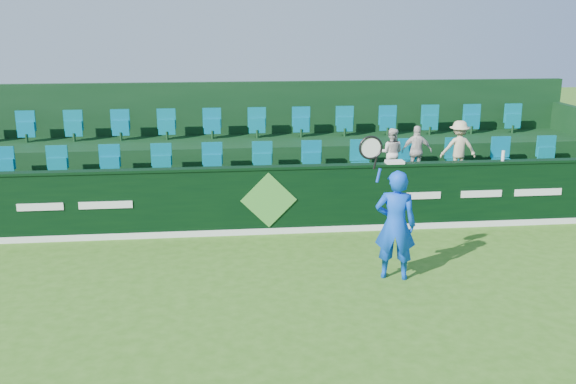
{
  "coord_description": "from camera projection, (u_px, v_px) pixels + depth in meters",
  "views": [
    {
      "loc": [
        -0.93,
        -8.06,
        4.11
      ],
      "look_at": [
        0.26,
        2.8,
        1.15
      ],
      "focal_mm": 40.0,
      "sensor_mm": 36.0,
      "label": 1
    }
  ],
  "objects": [
    {
      "name": "seat_row_back",
      "position": [
        257.0,
        126.0,
        15.49
      ],
      "size": [
        13.5,
        0.5,
        0.6
      ],
      "primitive_type": "cube",
      "color": "#056A7C",
      "rests_on": "stand_tier_back"
    },
    {
      "name": "drinks_bottle",
      "position": [
        503.0,
        156.0,
        12.86
      ],
      "size": [
        0.07,
        0.07,
        0.21
      ],
      "primitive_type": "cylinder",
      "color": "silver",
      "rests_on": "sponsor_hoarding"
    },
    {
      "name": "seat_row_front",
      "position": [
        263.0,
        162.0,
        13.9
      ],
      "size": [
        13.5,
        0.5,
        0.6
      ],
      "primitive_type": "cube",
      "color": "#056A7C",
      "rests_on": "stand_tier_front"
    },
    {
      "name": "spectator_right",
      "position": [
        459.0,
        148.0,
        13.9
      ],
      "size": [
        0.81,
        0.51,
        1.2
      ],
      "primitive_type": "imported",
      "rotation": [
        0.0,
        0.0,
        3.05
      ],
      "color": "beige",
      "rests_on": "stand_tier_front"
    },
    {
      "name": "stand_tier_front",
      "position": [
        264.0,
        198.0,
        13.7
      ],
      "size": [
        16.0,
        2.0,
        0.8
      ],
      "primitive_type": "cube",
      "color": "black",
      "rests_on": "ground"
    },
    {
      "name": "spectator_left",
      "position": [
        391.0,
        153.0,
        13.76
      ],
      "size": [
        0.63,
        0.57,
        1.06
      ],
      "primitive_type": "imported",
      "rotation": [
        0.0,
        0.0,
        2.74
      ],
      "color": "silver",
      "rests_on": "stand_tier_front"
    },
    {
      "name": "stand_tier_back",
      "position": [
        258.0,
        167.0,
        15.45
      ],
      "size": [
        16.0,
        1.8,
        1.3
      ],
      "primitive_type": "cube",
      "color": "black",
      "rests_on": "ground"
    },
    {
      "name": "sponsor_hoarding",
      "position": [
        268.0,
        200.0,
        12.57
      ],
      "size": [
        16.0,
        0.25,
        1.35
      ],
      "color": "black",
      "rests_on": "ground"
    },
    {
      "name": "stand_rear",
      "position": [
        257.0,
        141.0,
        15.73
      ],
      "size": [
        16.0,
        4.1,
        2.6
      ],
      "color": "black",
      "rests_on": "ground"
    },
    {
      "name": "tennis_player",
      "position": [
        395.0,
        224.0,
        10.3
      ],
      "size": [
        1.07,
        0.6,
        2.42
      ],
      "color": "blue",
      "rests_on": "ground"
    },
    {
      "name": "towel",
      "position": [
        395.0,
        162.0,
        12.65
      ],
      "size": [
        0.35,
        0.23,
        0.05
      ],
      "primitive_type": "cube",
      "color": "white",
      "rests_on": "sponsor_hoarding"
    },
    {
      "name": "ground",
      "position": [
        291.0,
        325.0,
        8.91
      ],
      "size": [
        60.0,
        60.0,
        0.0
      ],
      "primitive_type": "plane",
      "color": "#346818",
      "rests_on": "ground"
    },
    {
      "name": "spectator_middle",
      "position": [
        417.0,
        151.0,
        13.81
      ],
      "size": [
        0.68,
        0.38,
        1.1
      ],
      "primitive_type": "imported",
      "rotation": [
        0.0,
        0.0,
        2.96
      ],
      "color": "beige",
      "rests_on": "stand_tier_front"
    }
  ]
}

